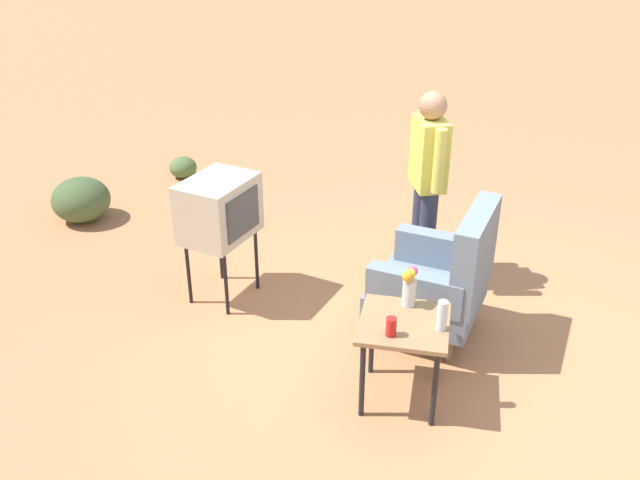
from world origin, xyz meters
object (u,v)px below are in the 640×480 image
object	(u,v)px
tv_on_stand	(219,209)
soda_can_red	(391,327)
armchair	(441,278)
side_table	(404,333)
flower_vase	(409,285)
person_standing	(427,178)
bottle_short_clear	(442,315)

from	to	relation	value
tv_on_stand	soda_can_red	bearing A→B (deg)	52.25
armchair	soda_can_red	distance (m)	0.97
side_table	flower_vase	bearing A→B (deg)	178.31
armchair	person_standing	size ratio (longest dim) A/B	0.65
person_standing	armchair	bearing A→B (deg)	12.83
armchair	bottle_short_clear	size ratio (longest dim) A/B	5.30
side_table	soda_can_red	size ratio (longest dim) A/B	4.91
tv_on_stand	person_standing	world-z (taller)	person_standing
side_table	tv_on_stand	distance (m)	1.84
armchair	side_table	size ratio (longest dim) A/B	1.77
armchair	flower_vase	world-z (taller)	armchair
flower_vase	tv_on_stand	bearing A→B (deg)	-116.71
soda_can_red	bottle_short_clear	bearing A→B (deg)	112.86
side_table	person_standing	bearing A→B (deg)	179.37
armchair	soda_can_red	bearing A→B (deg)	-16.32
person_standing	soda_can_red	distance (m)	1.76
side_table	soda_can_red	bearing A→B (deg)	-22.76
person_standing	side_table	bearing A→B (deg)	-0.63
person_standing	bottle_short_clear	bearing A→B (deg)	7.45
bottle_short_clear	soda_can_red	xyz separation A→B (m)	(0.12, -0.30, -0.04)
armchair	bottle_short_clear	bearing A→B (deg)	1.82
soda_can_red	flower_vase	xyz separation A→B (m)	(-0.36, 0.07, 0.09)
side_table	bottle_short_clear	distance (m)	0.30
armchair	bottle_short_clear	world-z (taller)	armchair
armchair	soda_can_red	xyz separation A→B (m)	(0.92, -0.27, 0.16)
side_table	tv_on_stand	bearing A→B (deg)	-122.46
person_standing	bottle_short_clear	xyz separation A→B (m)	(1.61, 0.21, -0.24)
soda_can_red	flower_vase	size ratio (longest dim) A/B	0.46
armchair	soda_can_red	world-z (taller)	armchair
flower_vase	bottle_short_clear	bearing A→B (deg)	43.02
side_table	flower_vase	size ratio (longest dim) A/B	2.26
armchair	tv_on_stand	xyz separation A→B (m)	(-0.22, -1.74, 0.28)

